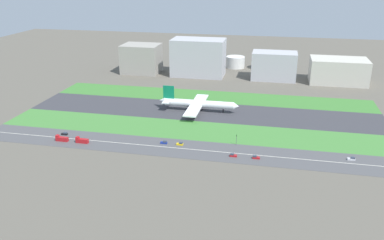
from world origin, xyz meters
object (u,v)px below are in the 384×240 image
at_px(car_1, 233,155).
at_px(terminal_building, 141,59).
at_px(car_5, 256,157).
at_px(cargo_warehouse, 338,71).
at_px(airliner, 197,104).
at_px(office_tower, 274,66).
at_px(car_4, 65,134).
at_px(truck_0, 82,141).
at_px(car_0, 180,144).
at_px(car_2, 164,142).
at_px(fuel_tank_centre, 264,63).
at_px(hangar_building, 198,57).
at_px(car_3, 352,159).
at_px(traffic_light, 236,139).
at_px(fuel_tank_west, 235,62).
at_px(truck_1, 62,139).

xyz_separation_m(car_1, terminal_building, (-123.14, 192.00, 14.47)).
relative_size(car_5, cargo_warehouse, 0.08).
height_order(airliner, office_tower, office_tower).
height_order(car_4, car_5, same).
height_order(truck_0, car_0, truck_0).
xyz_separation_m(car_2, cargo_warehouse, (129.56, 182.00, 11.20)).
bearing_deg(car_2, terminal_building, 112.82).
relative_size(truck_0, terminal_building, 0.21).
relative_size(truck_0, car_0, 1.91).
distance_m(terminal_building, fuel_tank_centre, 138.97).
height_order(car_1, car_5, same).
bearing_deg(terminal_building, car_5, -54.50).
distance_m(car_0, office_tower, 190.74).
xyz_separation_m(car_5, hangar_building, (-73.44, 192.00, 18.52)).
height_order(car_3, office_tower, office_tower).
height_order(truck_0, car_4, truck_0).
xyz_separation_m(car_1, office_tower, (19.76, 192.00, 13.28)).
bearing_deg(traffic_light, car_0, -167.40).
bearing_deg(airliner, car_4, -139.52).
distance_m(airliner, terminal_building, 142.47).
bearing_deg(traffic_light, office_tower, 83.53).
bearing_deg(car_1, truck_0, 0.00).
bearing_deg(airliner, hangar_building, 100.65).
xyz_separation_m(truck_0, car_4, (-17.81, 10.00, -0.75)).
xyz_separation_m(airliner, car_0, (2.44, -68.00, -5.31)).
xyz_separation_m(car_1, fuel_tank_west, (-24.62, 237.00, 5.47)).
xyz_separation_m(car_3, fuel_tank_west, (-94.95, 227.00, 5.47)).
distance_m(truck_0, fuel_tank_centre, 260.56).
bearing_deg(fuel_tank_centre, car_3, -74.67).
distance_m(car_3, fuel_tank_centre, 235.46).
height_order(car_5, terminal_building, terminal_building).
distance_m(car_2, terminal_building, 197.98).
height_order(car_0, car_5, same).
bearing_deg(office_tower, cargo_warehouse, 0.00).
height_order(airliner, truck_0, airliner).
height_order(car_0, office_tower, office_tower).
bearing_deg(hangar_building, truck_1, -105.96).
bearing_deg(traffic_light, car_3, -6.49).
relative_size(truck_1, fuel_tank_centre, 0.36).
bearing_deg(traffic_light, terminal_building, 125.29).
relative_size(car_4, terminal_building, 0.11).
xyz_separation_m(truck_1, car_2, (67.97, 10.00, -0.75)).
bearing_deg(car_1, car_3, -171.91).
xyz_separation_m(truck_0, car_3, (170.37, 10.00, -0.75)).
distance_m(car_1, car_3, 71.03).
xyz_separation_m(car_2, hangar_building, (-13.05, 182.00, 18.52)).
xyz_separation_m(traffic_light, fuel_tank_west, (-24.65, 219.01, 2.10)).
relative_size(airliner, car_2, 14.77).
distance_m(car_1, fuel_tank_centre, 237.22).
bearing_deg(fuel_tank_west, car_3, -67.30).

